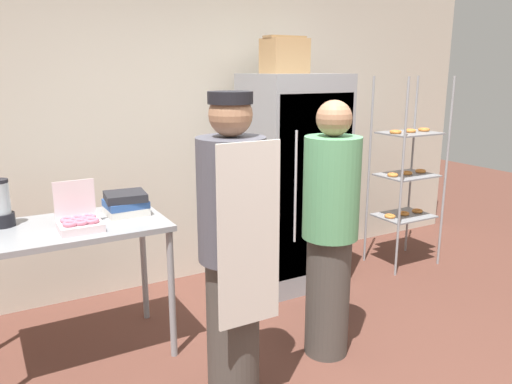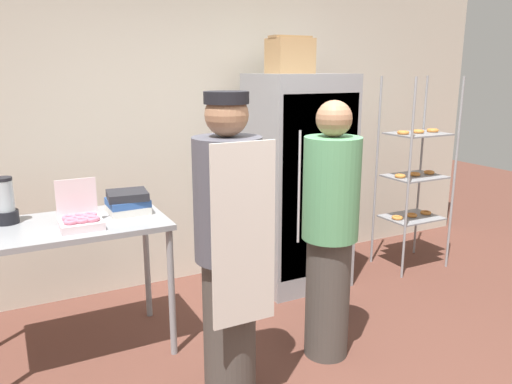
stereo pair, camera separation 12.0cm
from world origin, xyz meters
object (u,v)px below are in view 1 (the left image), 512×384
(baking_rack, at_px, (407,174))
(blender_pitcher, at_px, (1,206))
(binder_stack, at_px, (126,203))
(person_baker, at_px, (233,248))
(refrigerator, at_px, (293,182))
(cardboard_storage_box, at_px, (285,55))
(donut_box, at_px, (80,222))
(person_customer, at_px, (330,231))

(baking_rack, distance_m, blender_pitcher, 3.47)
(baking_rack, bearing_deg, binder_stack, -177.77)
(baking_rack, xyz_separation_m, person_baker, (-2.40, -1.05, 0.02))
(blender_pitcher, bearing_deg, person_baker, -44.54)
(refrigerator, distance_m, blender_pitcher, 2.29)
(cardboard_storage_box, distance_m, person_baker, 2.05)
(refrigerator, xyz_separation_m, cardboard_storage_box, (-0.05, 0.08, 1.07))
(refrigerator, relative_size, blender_pitcher, 6.16)
(cardboard_storage_box, xyz_separation_m, person_baker, (-1.16, -1.31, -1.07))
(refrigerator, relative_size, person_baker, 1.04)
(donut_box, relative_size, binder_stack, 1.01)
(cardboard_storage_box, bearing_deg, refrigerator, -58.21)
(baking_rack, height_order, person_customer, baking_rack)
(person_baker, bearing_deg, person_customer, 8.25)
(binder_stack, relative_size, person_baker, 0.16)
(baking_rack, xyz_separation_m, cardboard_storage_box, (-1.24, 0.26, 1.09))
(binder_stack, height_order, person_baker, person_baker)
(person_customer, bearing_deg, refrigerator, 67.87)
(cardboard_storage_box, xyz_separation_m, person_customer, (-0.40, -1.20, -1.12))
(person_customer, bearing_deg, baking_rack, 29.73)
(baking_rack, relative_size, person_baker, 1.03)
(baking_rack, relative_size, binder_stack, 6.39)
(donut_box, xyz_separation_m, cardboard_storage_box, (1.83, 0.56, 1.02))
(refrigerator, xyz_separation_m, blender_pitcher, (-2.28, -0.17, 0.13))
(binder_stack, bearing_deg, donut_box, -149.95)
(refrigerator, distance_m, person_customer, 1.21)
(refrigerator, relative_size, donut_box, 6.40)
(baking_rack, height_order, donut_box, baking_rack)
(baking_rack, xyz_separation_m, person_customer, (-1.64, -0.94, -0.04))
(baking_rack, relative_size, donut_box, 6.32)
(refrigerator, xyz_separation_m, binder_stack, (-1.54, -0.28, 0.07))
(cardboard_storage_box, distance_m, person_customer, 1.69)
(donut_box, bearing_deg, blender_pitcher, 142.79)
(binder_stack, xyz_separation_m, person_baker, (0.33, -0.94, -0.08))
(binder_stack, bearing_deg, person_customer, -37.51)
(cardboard_storage_box, bearing_deg, baking_rack, -11.83)
(binder_stack, xyz_separation_m, person_customer, (1.08, -0.83, -0.13))
(donut_box, relative_size, person_customer, 0.17)
(baking_rack, distance_m, person_baker, 2.62)
(baking_rack, xyz_separation_m, blender_pitcher, (-3.47, 0.01, 0.15))
(blender_pitcher, relative_size, cardboard_storage_box, 0.86)
(person_baker, bearing_deg, cardboard_storage_box, 48.47)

